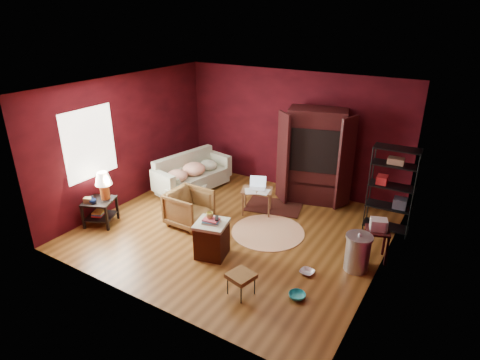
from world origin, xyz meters
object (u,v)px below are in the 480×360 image
at_px(laptop_desk, 257,192).
at_px(wire_shelving, 392,187).
at_px(sofa, 193,175).
at_px(armchair, 189,206).
at_px(hamper, 212,238).
at_px(side_table, 101,193).
at_px(tv_armoire, 315,155).

relative_size(laptop_desk, wire_shelving, 0.46).
bearing_deg(sofa, armchair, -169.55).
bearing_deg(hamper, sofa, 134.45).
relative_size(armchair, side_table, 0.72).
xyz_separation_m(side_table, hamper, (2.55, 0.18, -0.32)).
distance_m(armchair, hamper, 1.24).
distance_m(sofa, wire_shelving, 4.49).
relative_size(hamper, laptop_desk, 0.95).
bearing_deg(armchair, sofa, 35.55).
xyz_separation_m(armchair, side_table, (-1.51, -0.86, 0.26)).
relative_size(armchair, wire_shelving, 0.46).
relative_size(sofa, hamper, 2.68).
height_order(sofa, armchair, armchair).
bearing_deg(sofa, wire_shelving, -109.15).
bearing_deg(tv_armoire, laptop_desk, -138.40).
relative_size(sofa, side_table, 1.84).
height_order(sofa, tv_armoire, tv_armoire).
bearing_deg(side_table, hamper, 4.13).
bearing_deg(hamper, armchair, 146.81).
bearing_deg(wire_shelving, sofa, -177.86).
bearing_deg(wire_shelving, armchair, -155.88).
distance_m(armchair, laptop_desk, 1.47).
bearing_deg(hamper, side_table, -175.87).
distance_m(side_table, laptop_desk, 3.15).
relative_size(hamper, wire_shelving, 0.44).
bearing_deg(armchair, laptop_desk, -38.59).
height_order(laptop_desk, tv_armoire, tv_armoire).
relative_size(side_table, tv_armoire, 0.52).
relative_size(sofa, armchair, 2.55).
bearing_deg(side_table, armchair, 29.77).
xyz_separation_m(laptop_desk, wire_shelving, (2.54, 0.68, 0.46)).
bearing_deg(armchair, tv_armoire, -35.55).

